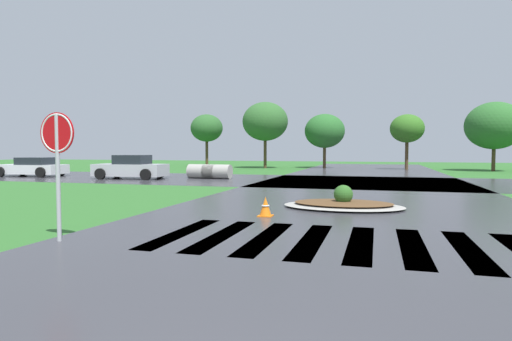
% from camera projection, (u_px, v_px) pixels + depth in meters
% --- Properties ---
extents(asphalt_roadway, '(10.65, 80.00, 0.01)m').
position_uv_depth(asphalt_roadway, '(349.00, 211.00, 11.85)').
color(asphalt_roadway, '#35353A').
rests_on(asphalt_roadway, ground).
extents(asphalt_cross_road, '(90.00, 9.59, 0.01)m').
position_uv_depth(asphalt_cross_road, '(363.00, 182.00, 22.68)').
color(asphalt_cross_road, '#35353A').
rests_on(asphalt_cross_road, ground).
extents(crosswalk_stripes, '(6.75, 3.30, 0.01)m').
position_uv_depth(crosswalk_stripes, '(336.00, 242.00, 7.97)').
color(crosswalk_stripes, white).
rests_on(crosswalk_stripes, ground).
extents(stop_sign, '(0.76, 0.08, 2.41)m').
position_uv_depth(stop_sign, '(57.00, 146.00, 7.94)').
color(stop_sign, '#B2B5BA').
rests_on(stop_sign, ground).
extents(median_island, '(3.52, 2.27, 0.68)m').
position_uv_depth(median_island, '(343.00, 204.00, 12.59)').
color(median_island, '#9E9B93').
rests_on(median_island, ground).
extents(car_dark_suv, '(4.38, 2.48, 1.22)m').
position_uv_depth(car_dark_suv, '(32.00, 167.00, 27.40)').
color(car_dark_suv, silver).
rests_on(car_dark_suv, ground).
extents(car_silver_hatch, '(4.27, 2.26, 1.40)m').
position_uv_depth(car_silver_hatch, '(131.00, 168.00, 25.12)').
color(car_silver_hatch, '#B7B7BF').
rests_on(car_silver_hatch, ground).
extents(drainage_pipe_stack, '(2.70, 0.99, 0.85)m').
position_uv_depth(drainage_pipe_stack, '(210.00, 171.00, 25.30)').
color(drainage_pipe_stack, '#9E9B93').
rests_on(drainage_pipe_stack, ground).
extents(traffic_cone, '(0.36, 0.36, 0.51)m').
position_uv_depth(traffic_cone, '(265.00, 207.00, 10.98)').
color(traffic_cone, orange).
rests_on(traffic_cone, ground).
extents(background_treeline, '(36.05, 6.05, 6.49)m').
position_uv_depth(background_treeline, '(411.00, 123.00, 36.28)').
color(background_treeline, '#4C3823').
rests_on(background_treeline, ground).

